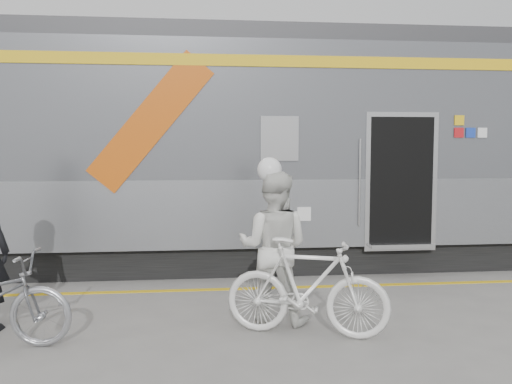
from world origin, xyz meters
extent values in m
plane|color=slate|center=(0.00, 0.00, 0.00)|extent=(90.00, 90.00, 0.00)
cube|color=black|center=(0.71, 4.20, 0.25)|extent=(24.00, 2.70, 0.50)
cube|color=#9EA0A5|center=(0.71, 4.20, 1.05)|extent=(24.00, 3.00, 1.10)
cube|color=slate|center=(0.71, 4.20, 2.70)|extent=(24.00, 3.00, 2.20)
cube|color=#38383A|center=(0.71, 4.20, 3.95)|extent=(24.00, 2.64, 0.30)
cube|color=gold|center=(0.71, 2.69, 3.45)|extent=(24.00, 0.02, 0.18)
cube|color=#C44F0B|center=(-1.09, 2.69, 2.50)|extent=(1.96, 0.01, 2.19)
cube|color=black|center=(0.91, 2.69, 2.25)|extent=(0.55, 0.02, 0.65)
cube|color=black|center=(2.91, 2.90, 1.55)|extent=(1.05, 0.45, 2.10)
cube|color=silver|center=(2.91, 2.69, 1.55)|extent=(1.20, 0.02, 2.25)
cylinder|color=silver|center=(2.21, 2.67, 1.55)|extent=(0.04, 0.04, 1.40)
cube|color=silver|center=(2.91, 2.65, 0.52)|extent=(1.05, 0.25, 0.06)
cube|color=gold|center=(3.86, 2.69, 2.55)|extent=(0.16, 0.01, 0.16)
cube|color=#B11419|center=(3.86, 2.69, 2.35)|extent=(0.16, 0.01, 0.16)
cube|color=#1937A3|center=(4.06, 2.69, 2.35)|extent=(0.16, 0.01, 0.16)
cube|color=silver|center=(4.26, 2.69, 2.35)|extent=(0.16, 0.01, 0.16)
cube|color=silver|center=(1.31, 2.69, 1.05)|extent=(0.22, 0.01, 0.22)
cube|color=gold|center=(0.00, 2.15, 0.00)|extent=(24.00, 0.12, 0.01)
imported|color=silver|center=(0.53, 0.62, 0.91)|extent=(1.07, 0.95, 1.83)
imported|color=silver|center=(0.83, 0.07, 0.55)|extent=(1.91, 1.11, 1.11)
sphere|color=white|center=(0.53, 0.62, 1.97)|extent=(0.29, 0.29, 0.29)
camera|label=1|loc=(-0.36, -5.77, 2.12)|focal=38.00mm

